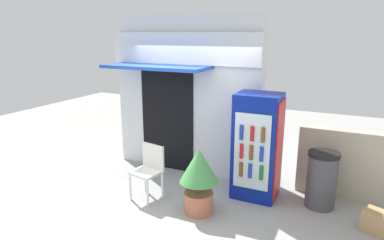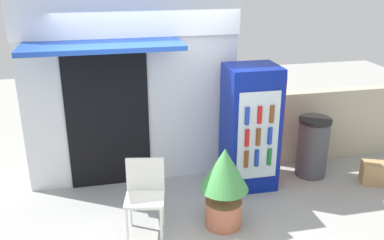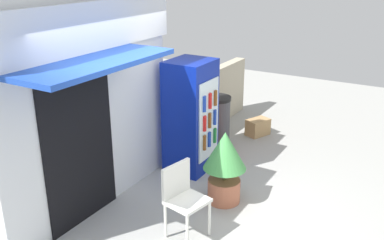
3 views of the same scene
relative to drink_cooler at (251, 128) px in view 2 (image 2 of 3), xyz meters
name	(u,v)px [view 2 (image 2 of 3)]	position (x,y,z in m)	size (l,w,h in m)	color
ground	(169,230)	(-1.34, -0.89, -0.89)	(16.00, 16.00, 0.00)	#A3A39E
storefront_building	(130,77)	(-1.62, 0.58, 0.68)	(3.02, 1.11, 3.06)	silver
drink_cooler	(251,128)	(0.00, 0.00, 0.00)	(0.74, 0.69, 1.78)	navy
plastic_chair	(145,191)	(-1.60, -0.84, -0.34)	(0.53, 0.49, 0.92)	white
potted_plant_near_shop	(224,181)	(-0.65, -0.92, -0.28)	(0.59, 0.59, 1.04)	#BC6B4C
trash_bin	(313,147)	(1.04, 0.08, -0.43)	(0.48, 0.48, 0.92)	#47474C
stone_boundary_wall	(344,123)	(1.86, 0.60, -0.30)	(2.54, 0.20, 1.18)	#B7AD93
cardboard_box	(377,173)	(1.87, -0.39, -0.73)	(0.44, 0.28, 0.32)	tan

